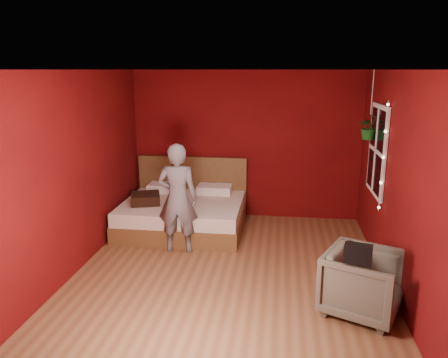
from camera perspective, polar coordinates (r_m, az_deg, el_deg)
floor at (r=6.00m, az=0.80°, el=-11.59°), size 4.50×4.50×0.00m
room_walls at (r=5.48m, az=0.86°, el=4.43°), size 4.04×4.54×2.62m
window at (r=6.50m, az=19.35°, el=3.57°), size 0.05×0.97×1.27m
fairy_lights at (r=5.99m, az=20.08°, el=2.66°), size 0.04×0.04×1.45m
bed at (r=7.38m, az=-5.20°, el=-4.27°), size 1.97×1.67×1.08m
person at (r=6.31m, az=-6.09°, el=-2.54°), size 0.60×0.40×1.60m
armchair at (r=5.08m, az=17.72°, el=-12.81°), size 1.03×1.02×0.72m
handbag at (r=4.62m, az=17.11°, el=-9.31°), size 0.30×0.20×0.19m
throw_pillow at (r=7.18m, az=-10.21°, el=-2.54°), size 0.57×0.57×0.16m
hanging_plant at (r=6.64m, az=18.48°, el=6.47°), size 0.35×0.31×0.98m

